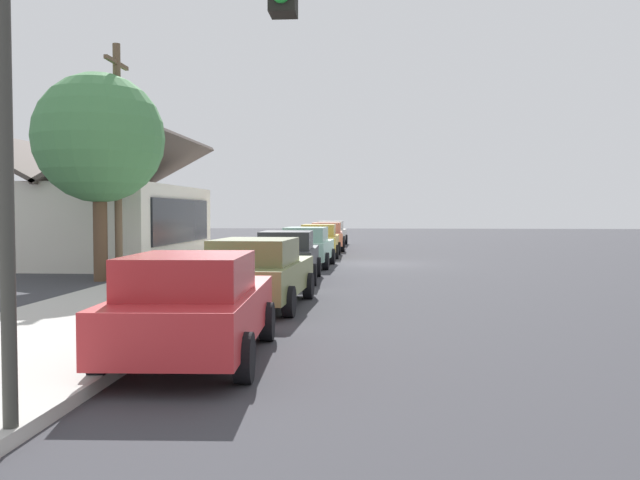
{
  "coord_description": "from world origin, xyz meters",
  "views": [
    {
      "loc": [
        -28.4,
        0.23,
        2.19
      ],
      "look_at": [
        -2.34,
        2.13,
        1.1
      ],
      "focal_mm": 37.69,
      "sensor_mm": 36.0,
      "label": 1
    }
  ],
  "objects_px": {
    "car_ivory": "(331,233)",
    "fire_hydrant_red": "(258,259)",
    "car_seafoam": "(307,247)",
    "utility_pole_wooden": "(118,157)",
    "car_mustard": "(319,240)",
    "traffic_light_main": "(115,69)",
    "car_cherry": "(194,306)",
    "car_coral": "(326,236)",
    "shade_tree": "(99,139)",
    "car_charcoal": "(288,255)",
    "car_olive": "(258,272)"
  },
  "relations": [
    {
      "from": "traffic_light_main",
      "to": "fire_hydrant_red",
      "type": "xyz_separation_m",
      "value": [
        17.71,
        1.66,
        -2.99
      ]
    },
    {
      "from": "car_charcoal",
      "to": "utility_pole_wooden",
      "type": "xyz_separation_m",
      "value": [
        -0.17,
        5.41,
        3.11
      ]
    },
    {
      "from": "shade_tree",
      "to": "fire_hydrant_red",
      "type": "height_order",
      "value": "shade_tree"
    },
    {
      "from": "car_olive",
      "to": "utility_pole_wooden",
      "type": "distance_m",
      "value": 8.47
    },
    {
      "from": "car_mustard",
      "to": "fire_hydrant_red",
      "type": "height_order",
      "value": "car_mustard"
    },
    {
      "from": "car_seafoam",
      "to": "car_mustard",
      "type": "xyz_separation_m",
      "value": [
        6.02,
        -0.04,
        0.0
      ]
    },
    {
      "from": "car_coral",
      "to": "utility_pole_wooden",
      "type": "xyz_separation_m",
      "value": [
        -17.11,
        5.56,
        3.11
      ]
    },
    {
      "from": "car_cherry",
      "to": "car_seafoam",
      "type": "distance_m",
      "value": 16.83
    },
    {
      "from": "shade_tree",
      "to": "utility_pole_wooden",
      "type": "relative_size",
      "value": 0.87
    },
    {
      "from": "car_cherry",
      "to": "car_coral",
      "type": "distance_m",
      "value": 28.32
    },
    {
      "from": "car_cherry",
      "to": "car_seafoam",
      "type": "height_order",
      "value": "same"
    },
    {
      "from": "car_olive",
      "to": "car_coral",
      "type": "distance_m",
      "value": 22.8
    },
    {
      "from": "car_mustard",
      "to": "shade_tree",
      "type": "xyz_separation_m",
      "value": [
        -11.89,
        6.07,
        3.67
      ]
    },
    {
      "from": "car_seafoam",
      "to": "utility_pole_wooden",
      "type": "distance_m",
      "value": 8.47
    },
    {
      "from": "car_charcoal",
      "to": "car_cherry",
      "type": "bearing_deg",
      "value": 178.38
    },
    {
      "from": "car_cherry",
      "to": "car_seafoam",
      "type": "xyz_separation_m",
      "value": [
        16.83,
        -0.11,
        -0.0
      ]
    },
    {
      "from": "car_olive",
      "to": "traffic_light_main",
      "type": "distance_m",
      "value": 9.55
    },
    {
      "from": "car_mustard",
      "to": "car_coral",
      "type": "height_order",
      "value": "same"
    },
    {
      "from": "car_seafoam",
      "to": "fire_hydrant_red",
      "type": "bearing_deg",
      "value": 153.09
    },
    {
      "from": "car_mustard",
      "to": "car_ivory",
      "type": "xyz_separation_m",
      "value": [
        11.19,
        0.07,
        0.0
      ]
    },
    {
      "from": "car_mustard",
      "to": "car_seafoam",
      "type": "bearing_deg",
      "value": 179.01
    },
    {
      "from": "car_coral",
      "to": "traffic_light_main",
      "type": "relative_size",
      "value": 0.89
    },
    {
      "from": "car_olive",
      "to": "car_mustard",
      "type": "relative_size",
      "value": 1.03
    },
    {
      "from": "utility_pole_wooden",
      "to": "fire_hydrant_red",
      "type": "relative_size",
      "value": 10.56
    },
    {
      "from": "car_coral",
      "to": "utility_pole_wooden",
      "type": "distance_m",
      "value": 18.26
    },
    {
      "from": "car_mustard",
      "to": "shade_tree",
      "type": "relative_size",
      "value": 0.73
    },
    {
      "from": "car_charcoal",
      "to": "fire_hydrant_red",
      "type": "xyz_separation_m",
      "value": [
        2.68,
        1.41,
        -0.32
      ]
    },
    {
      "from": "car_seafoam",
      "to": "car_cherry",
      "type": "bearing_deg",
      "value": -178.45
    },
    {
      "from": "traffic_light_main",
      "to": "car_cherry",
      "type": "bearing_deg",
      "value": 3.92
    },
    {
      "from": "utility_pole_wooden",
      "to": "fire_hydrant_red",
      "type": "height_order",
      "value": "utility_pole_wooden"
    },
    {
      "from": "car_seafoam",
      "to": "fire_hydrant_red",
      "type": "distance_m",
      "value": 3.17
    },
    {
      "from": "car_ivory",
      "to": "shade_tree",
      "type": "bearing_deg",
      "value": 166.76
    },
    {
      "from": "car_seafoam",
      "to": "shade_tree",
      "type": "xyz_separation_m",
      "value": [
        -5.87,
        6.03,
        3.68
      ]
    },
    {
      "from": "car_olive",
      "to": "car_seafoam",
      "type": "distance_m",
      "value": 11.31
    },
    {
      "from": "car_mustard",
      "to": "utility_pole_wooden",
      "type": "height_order",
      "value": "utility_pole_wooden"
    },
    {
      "from": "car_olive",
      "to": "car_coral",
      "type": "xyz_separation_m",
      "value": [
        22.8,
        -0.12,
        -0.0
      ]
    },
    {
      "from": "car_seafoam",
      "to": "shade_tree",
      "type": "bearing_deg",
      "value": 136.16
    },
    {
      "from": "car_ivory",
      "to": "traffic_light_main",
      "type": "distance_m",
      "value": 37.78
    },
    {
      "from": "car_cherry",
      "to": "car_mustard",
      "type": "bearing_deg",
      "value": -3.18
    },
    {
      "from": "car_olive",
      "to": "car_mustard",
      "type": "distance_m",
      "value": 17.33
    },
    {
      "from": "shade_tree",
      "to": "utility_pole_wooden",
      "type": "xyz_separation_m",
      "value": [
        0.25,
        -0.5,
        -0.56
      ]
    },
    {
      "from": "car_mustard",
      "to": "car_ivory",
      "type": "distance_m",
      "value": 11.19
    },
    {
      "from": "car_seafoam",
      "to": "utility_pole_wooden",
      "type": "xyz_separation_m",
      "value": [
        -5.62,
        5.52,
        3.11
      ]
    },
    {
      "from": "car_ivory",
      "to": "car_coral",
      "type": "bearing_deg",
      "value": -178.01
    },
    {
      "from": "car_coral",
      "to": "fire_hydrant_red",
      "type": "height_order",
      "value": "car_coral"
    },
    {
      "from": "car_ivory",
      "to": "fire_hydrant_red",
      "type": "bearing_deg",
      "value": 177.05
    },
    {
      "from": "car_cherry",
      "to": "fire_hydrant_red",
      "type": "height_order",
      "value": "car_cherry"
    },
    {
      "from": "car_charcoal",
      "to": "fire_hydrant_red",
      "type": "relative_size",
      "value": 6.47
    },
    {
      "from": "car_ivory",
      "to": "shade_tree",
      "type": "relative_size",
      "value": 0.74
    },
    {
      "from": "traffic_light_main",
      "to": "utility_pole_wooden",
      "type": "height_order",
      "value": "utility_pole_wooden"
    }
  ]
}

